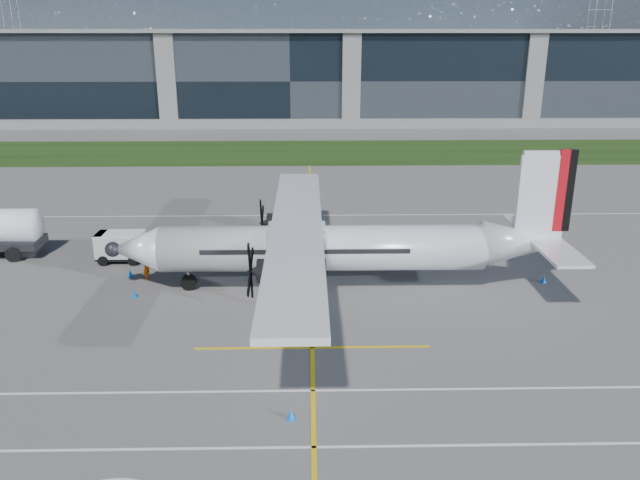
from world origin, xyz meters
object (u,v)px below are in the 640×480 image
safety_cone_portwing (291,414)px  pylon_west (10,32)px  turboprop_aircraft (339,222)px  safety_cone_tail (544,279)px  pylon_east (597,32)px  safety_cone_nose_port (134,293)px  baggage_tug (121,247)px  safety_cone_nose_stbd (130,273)px  safety_cone_stbdwing (308,221)px  ground_crew_person (146,266)px

safety_cone_portwing → pylon_west: bearing=116.9°
turboprop_aircraft → safety_cone_tail: turboprop_aircraft is taller
pylon_east → safety_cone_tail: bearing=-114.5°
pylon_west → safety_cone_nose_port: pylon_west is taller
turboprop_aircraft → baggage_tug: 16.20m
baggage_tug → safety_cone_tail: (28.11, -4.53, -0.77)m
safety_cone_nose_port → safety_cone_portwing: same height
safety_cone_nose_stbd → safety_cone_nose_port: (1.17, -3.38, 0.00)m
pylon_east → safety_cone_stbdwing: 158.33m
pylon_west → baggage_tug: 159.79m
safety_cone_nose_port → safety_cone_stbdwing: 18.26m
safety_cone_tail → safety_cone_portwing: (-15.80, -14.52, 0.00)m
pylon_west → baggage_tug: size_ratio=8.80×
baggage_tug → safety_cone_nose_stbd: (1.36, -2.98, -0.77)m
safety_cone_nose_stbd → safety_cone_stbdwing: (11.71, 11.52, 0.00)m
pylon_east → safety_cone_nose_stbd: size_ratio=60.00×
ground_crew_person → safety_cone_nose_stbd: ground_crew_person is taller
safety_cone_tail → ground_crew_person: bearing=177.6°
pylon_east → safety_cone_portwing: (-82.92, -162.13, -14.75)m
pylon_west → pylon_east: same height
pylon_west → safety_cone_tail: size_ratio=60.00×
safety_cone_nose_port → safety_cone_stbdwing: size_ratio=1.00×
turboprop_aircraft → baggage_tug: size_ratio=8.51×
pylon_west → safety_cone_stbdwing: pylon_west is taller
baggage_tug → safety_cone_nose_port: size_ratio=6.82×
ground_crew_person → safety_cone_tail: size_ratio=3.72×
pylon_east → safety_cone_tail: (-67.12, -147.61, -14.75)m
baggage_tug → safety_cone_nose_port: baggage_tug is taller
pylon_east → ground_crew_person: 173.94m
ground_crew_person → safety_cone_tail: ground_crew_person is taller
baggage_tug → safety_cone_nose_stbd: size_ratio=6.82×
baggage_tug → safety_cone_stbdwing: 15.63m
safety_cone_nose_port → safety_cone_stbdwing: same height
pylon_west → safety_cone_nose_stbd: (71.12, -146.06, -14.75)m
turboprop_aircraft → safety_cone_nose_stbd: bearing=170.5°
safety_cone_nose_stbd → pylon_west: bearing=116.0°
safety_cone_portwing → safety_cone_stbdwing: bearing=88.4°
pylon_west → safety_cone_nose_stbd: pylon_west is taller
safety_cone_tail → turboprop_aircraft: bearing=-176.8°
baggage_tug → ground_crew_person: bearing=-53.1°
safety_cone_nose_stbd → safety_cone_portwing: 19.45m
ground_crew_person → safety_cone_tail: 25.53m
pylon_east → turboprop_aircraft: pylon_east is taller
safety_cone_nose_port → safety_cone_tail: bearing=4.1°
baggage_tug → turboprop_aircraft: bearing=-19.4°
baggage_tug → safety_cone_tail: baggage_tug is taller
safety_cone_nose_port → pylon_west: bearing=115.8°
ground_crew_person → safety_cone_portwing: ground_crew_person is taller
safety_cone_tail → safety_cone_stbdwing: (-15.04, 13.07, 0.00)m
pylon_east → safety_cone_tail: pylon_east is taller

